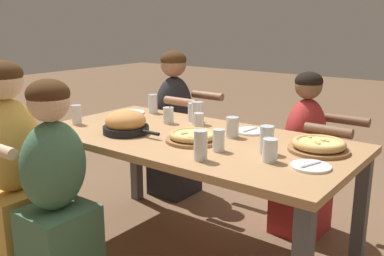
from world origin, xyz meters
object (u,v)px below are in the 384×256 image
Objects in this scene: drinking_glass_e at (270,152)px; cocktail_glass_blue at (168,116)px; empty_plate_b at (130,112)px; drinking_glass_d at (232,128)px; diner_far_left at (175,130)px; diner_near_midleft at (56,195)px; drinking_glass_j at (153,105)px; pizza_board_main at (319,146)px; empty_plate_c at (250,131)px; drinking_glass_g at (193,113)px; drinking_glass_i at (267,142)px; diner_near_left at (13,173)px; skillet_bowl at (126,124)px; drinking_glass_h at (201,147)px; drinking_glass_b at (199,123)px; pizza_board_second at (193,137)px; drinking_glass_a at (219,141)px; drinking_glass_c at (77,116)px; empty_plate_a at (311,166)px; drinking_glass_f at (198,115)px; diner_far_midright at (304,162)px.

cocktail_glass_blue is at bearing 160.72° from drinking_glass_e.
drinking_glass_d reaches higher than empty_plate_b.
diner_far_left is at bearing 126.12° from cocktail_glass_blue.
diner_far_left is 1.04× the size of diner_near_midleft.
drinking_glass_j reaches higher than drinking_glass_e.
empty_plate_c is at bearing 164.31° from pizza_board_main.
drinking_glass_g is at bearing 176.75° from empty_plate_c.
drinking_glass_i is (-0.07, 0.11, 0.01)m from drinking_glass_e.
diner_far_left is (-1.38, 0.53, -0.24)m from pizza_board_main.
diner_near_left reaches higher than diner_near_midleft.
empty_plate_c is 1.39m from diner_near_left.
drinking_glass_h is at bearing -12.59° from skillet_bowl.
drinking_glass_b is at bearing 162.11° from drinking_glass_i.
skillet_bowl is at bearing -167.80° from pizza_board_second.
drinking_glass_a is 0.91× the size of drinking_glass_c.
pizza_board_second is at bearing -32.12° from drinking_glass_j.
cocktail_glass_blue is at bearing 83.83° from skillet_bowl.
drinking_glass_h reaches higher than empty_plate_c.
drinking_glass_j reaches higher than drinking_glass_b.
cocktail_glass_blue is at bearing 166.02° from drinking_glass_i.
drinking_glass_h is 1.44m from diner_far_left.
drinking_glass_b is at bearing 49.77° from diner_far_left.
empty_plate_b is at bearing -171.14° from drinking_glass_g.
empty_plate_c is (0.15, 0.37, -0.02)m from pizza_board_second.
empty_plate_a is (0.07, -0.26, -0.02)m from pizza_board_main.
drinking_glass_h is at bearing -124.82° from drinking_glass_i.
drinking_glass_j reaches higher than drinking_glass_c.
drinking_glass_j reaches higher than pizza_board_main.
empty_plate_c is 0.17× the size of diner_near_left.
skillet_bowl reaches higher than empty_plate_c.
empty_plate_c is 0.38m from drinking_glass_f.
drinking_glass_c is at bearing -153.61° from drinking_glass_b.
drinking_glass_j is at bearing 161.68° from empty_plate_a.
skillet_bowl is at bearing -162.37° from pizza_board_main.
diner_near_left reaches higher than drinking_glass_b.
diner_near_left is (-0.06, -1.37, 0.02)m from diner_far_left.
drinking_glass_i reaches higher than drinking_glass_e.
diner_near_midleft is at bearing -125.46° from pizza_board_second.
drinking_glass_c is 1.34m from drinking_glass_e.
pizza_board_main is 2.92× the size of drinking_glass_b.
drinking_glass_c is at bearing 1.58° from diner_near_left.
pizza_board_main is at bearing 36.41° from drinking_glass_a.
diner_far_midright is 0.97× the size of diner_near_midleft.
drinking_glass_d is 0.46m from drinking_glass_e.
drinking_glass_j is at bearing 147.88° from pizza_board_second.
diner_far_left is at bearing 139.62° from drinking_glass_a.
empty_plate_b is 0.94m from drinking_glass_d.
empty_plate_a is at bearing -23.18° from drinking_glass_g.
cocktail_glass_blue reaches higher than drinking_glass_e.
cocktail_glass_blue is (-1.01, 0.01, 0.02)m from pizza_board_main.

